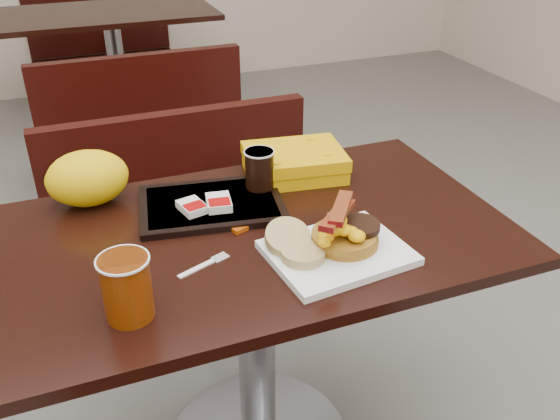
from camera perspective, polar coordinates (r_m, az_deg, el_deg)
name	(u,v)px	position (r m, az deg, el deg)	size (l,w,h in m)	color
table_near	(257,350)	(1.64, -2.23, -13.13)	(1.20, 0.70, 0.75)	black
bench_near_n	(193,226)	(2.19, -8.25, -1.54)	(1.00, 0.46, 0.72)	black
table_far	(118,73)	(3.92, -15.13, 12.41)	(1.20, 0.70, 0.75)	black
bench_far_s	(137,114)	(3.27, -13.39, 8.85)	(1.00, 0.46, 0.72)	black
bench_far_n	(104,48)	(4.60, -16.35, 14.58)	(1.00, 0.46, 0.72)	black
platter	(338,253)	(1.32, 5.49, -4.05)	(0.29, 0.23, 0.02)	white
pancake_stack	(345,237)	(1.33, 6.19, -2.60)	(0.15, 0.15, 0.03)	#925B18
sausage_patty	(359,226)	(1.34, 7.52, -1.50)	(0.09, 0.09, 0.01)	black
scrambled_eggs	(334,227)	(1.29, 5.17, -1.63)	(0.10, 0.08, 0.05)	#FFAF05
bacon_strips	(338,213)	(1.28, 5.51, -0.31)	(0.17, 0.08, 0.01)	#4F0509
muffin_bottom	(303,254)	(1.28, 2.20, -4.15)	(0.10, 0.10, 0.02)	tan
muffin_top	(288,237)	(1.31, 0.72, -2.61)	(0.10, 0.10, 0.02)	tan
coffee_cup_near	(127,288)	(1.16, -14.34, -7.17)	(0.09, 0.09, 0.13)	#9C3E05
fork	(197,269)	(1.29, -7.93, -5.54)	(0.13, 0.02, 0.00)	white
knife	(356,228)	(1.43, 7.22, -1.69)	(0.18, 0.01, 0.00)	white
condiment_syrup	(240,228)	(1.42, -3.85, -1.68)	(0.04, 0.03, 0.01)	#9E3806
tray	(211,204)	(1.51, -6.53, 0.53)	(0.35, 0.25, 0.02)	black
hashbrown_sleeve_left	(192,207)	(1.47, -8.35, 0.29)	(0.05, 0.07, 0.02)	silver
hashbrown_sleeve_right	(219,203)	(1.48, -5.83, 0.70)	(0.06, 0.08, 0.02)	silver
coffee_cup_far	(259,169)	(1.55, -1.97, 3.89)	(0.07, 0.07, 0.10)	black
clamshell	(294,163)	(1.65, 1.37, 4.52)	(0.26, 0.20, 0.07)	#D39803
paper_bag	(87,178)	(1.57, -17.82, 2.90)	(0.20, 0.15, 0.14)	yellow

